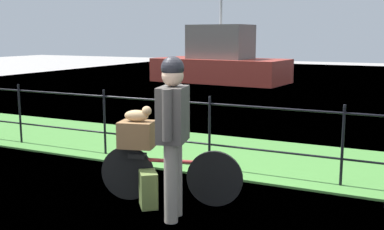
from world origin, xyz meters
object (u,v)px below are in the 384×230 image
Objects in this scene: bicycle_main at (169,174)px; moored_boat_mid at (220,62)px; wooden_crate at (137,134)px; backpack_on_paving at (148,189)px; terrier_dog at (139,115)px; cyclist_person at (173,124)px.

moored_boat_mid is (-4.87, 13.07, 0.48)m from bicycle_main.
wooden_crate is 0.63m from backpack_on_paving.
terrier_dog is at bearing -70.98° from moored_boat_mid.
backpack_on_paving is 0.07× the size of moored_boat_mid.
backpack_on_paving is (-0.41, 0.18, -0.80)m from cyclist_person.
moored_boat_mid reaches higher than cyclist_person.
bicycle_main is 0.95× the size of cyclist_person.
cyclist_person reaches higher than backpack_on_paving.
cyclist_person is at bearing 27.86° from backpack_on_paving.
bicycle_main reaches higher than backpack_on_paving.
terrier_dog is 13.91m from moored_boat_mid.
moored_boat_mid is at bearing 160.67° from backpack_on_paving.
wooden_crate is (-0.36, -0.09, 0.44)m from bicycle_main.
bicycle_main is 0.58m from wooden_crate.
terrier_dog reaches higher than bicycle_main.
moored_boat_mid reaches higher than terrier_dog.
terrier_dog is at bearing 14.13° from wooden_crate.
terrier_dog is (0.02, 0.01, 0.23)m from wooden_crate.
cyclist_person is 0.31× the size of moored_boat_mid.
wooden_crate is 0.97× the size of backpack_on_paving.
backpack_on_paving is at bearing -70.41° from moored_boat_mid.
moored_boat_mid is at bearing 110.90° from cyclist_person.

